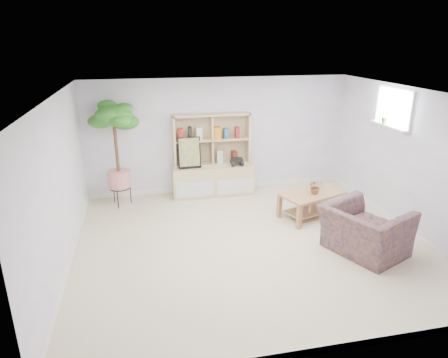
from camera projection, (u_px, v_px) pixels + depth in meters
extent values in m
cube|color=beige|center=(249.00, 243.00, 6.49)|extent=(5.50, 5.00, 0.01)
cube|color=white|center=(252.00, 93.00, 5.69)|extent=(5.50, 5.00, 0.01)
cube|color=white|center=(219.00, 136.00, 8.39)|extent=(5.50, 0.01, 2.40)
cube|color=white|center=(321.00, 255.00, 3.78)|extent=(5.50, 0.01, 2.40)
cube|color=white|center=(60.00, 186.00, 5.55)|extent=(0.01, 5.00, 2.40)
cube|color=white|center=(410.00, 162.00, 6.62)|extent=(0.01, 5.00, 2.40)
cube|color=white|center=(389.00, 126.00, 7.00)|extent=(0.14, 1.00, 0.04)
imported|color=#166914|center=(316.00, 187.00, 7.20)|extent=(0.27, 0.24, 0.28)
imported|color=#111B3B|center=(365.00, 227.00, 6.07)|extent=(1.38, 1.46, 0.85)
imported|color=#2F7028|center=(385.00, 117.00, 7.08)|extent=(0.14, 0.12, 0.24)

